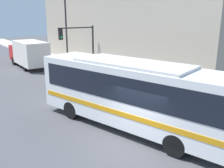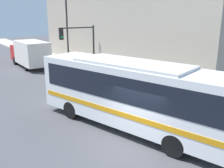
{
  "view_description": "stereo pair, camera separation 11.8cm",
  "coord_description": "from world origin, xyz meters",
  "px_view_note": "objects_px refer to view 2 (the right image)",
  "views": [
    {
      "loc": [
        -6.26,
        -7.36,
        5.59
      ],
      "look_at": [
        2.37,
        4.53,
        1.48
      ],
      "focal_mm": 40.0,
      "sensor_mm": 36.0,
      "label": 1
    },
    {
      "loc": [
        -6.16,
        -7.43,
        5.59
      ],
      "look_at": [
        2.37,
        4.53,
        1.48
      ],
      "focal_mm": 40.0,
      "sensor_mm": 36.0,
      "label": 2
    }
  ],
  "objects_px": {
    "delivery_truck": "(30,53)",
    "parking_meter": "(102,70)",
    "city_bus": "(131,91)",
    "fire_hydrant": "(139,89)",
    "street_lamp": "(63,23)",
    "traffic_light_pole": "(81,42)"
  },
  "relations": [
    {
      "from": "fire_hydrant",
      "to": "parking_meter",
      "type": "bearing_deg",
      "value": 90.0
    },
    {
      "from": "traffic_light_pole",
      "to": "parking_meter",
      "type": "relative_size",
      "value": 3.45
    },
    {
      "from": "city_bus",
      "to": "traffic_light_pole",
      "type": "relative_size",
      "value": 2.4
    },
    {
      "from": "delivery_truck",
      "to": "street_lamp",
      "type": "xyz_separation_m",
      "value": [
        2.68,
        -3.07,
        3.15
      ]
    },
    {
      "from": "city_bus",
      "to": "fire_hydrant",
      "type": "height_order",
      "value": "city_bus"
    },
    {
      "from": "street_lamp",
      "to": "parking_meter",
      "type": "bearing_deg",
      "value": -88.54
    },
    {
      "from": "city_bus",
      "to": "street_lamp",
      "type": "relative_size",
      "value": 1.42
    },
    {
      "from": "fire_hydrant",
      "to": "traffic_light_pole",
      "type": "height_order",
      "value": "traffic_light_pole"
    },
    {
      "from": "delivery_truck",
      "to": "fire_hydrant",
      "type": "bearing_deg",
      "value": -78.96
    },
    {
      "from": "traffic_light_pole",
      "to": "street_lamp",
      "type": "relative_size",
      "value": 0.59
    },
    {
      "from": "parking_meter",
      "to": "delivery_truck",
      "type": "bearing_deg",
      "value": 106.12
    },
    {
      "from": "city_bus",
      "to": "traffic_light_pole",
      "type": "xyz_separation_m",
      "value": [
        2.66,
        9.79,
        1.35
      ]
    },
    {
      "from": "traffic_light_pole",
      "to": "street_lamp",
      "type": "bearing_deg",
      "value": 80.46
    },
    {
      "from": "fire_hydrant",
      "to": "parking_meter",
      "type": "relative_size",
      "value": 0.54
    },
    {
      "from": "delivery_truck",
      "to": "fire_hydrant",
      "type": "distance_m",
      "value": 14.93
    },
    {
      "from": "traffic_light_pole",
      "to": "fire_hydrant",
      "type": "bearing_deg",
      "value": -80.21
    },
    {
      "from": "street_lamp",
      "to": "city_bus",
      "type": "bearing_deg",
      "value": -103.21
    },
    {
      "from": "city_bus",
      "to": "parking_meter",
      "type": "relative_size",
      "value": 8.26
    },
    {
      "from": "delivery_truck",
      "to": "city_bus",
      "type": "bearing_deg",
      "value": -92.75
    },
    {
      "from": "parking_meter",
      "to": "street_lamp",
      "type": "bearing_deg",
      "value": 91.46
    },
    {
      "from": "parking_meter",
      "to": "street_lamp",
      "type": "distance_m",
      "value": 7.72
    },
    {
      "from": "delivery_truck",
      "to": "parking_meter",
      "type": "bearing_deg",
      "value": -73.88
    }
  ]
}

